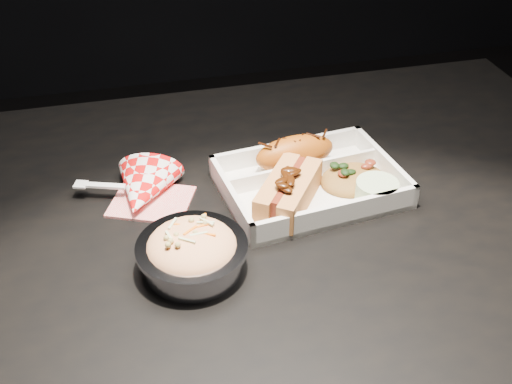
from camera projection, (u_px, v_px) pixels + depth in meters
dining_table at (248, 265)px, 0.94m from camera, size 1.20×0.80×0.75m
food_tray at (309, 186)px, 0.93m from camera, size 0.27×0.21×0.04m
fried_pastry at (295, 153)px, 0.96m from camera, size 0.13×0.06×0.05m
hotdog at (289, 189)px, 0.89m from camera, size 0.12×0.14×0.06m
fried_rice_mound at (354, 173)px, 0.93m from camera, size 0.11×0.09×0.03m
cupcake_liner at (377, 191)px, 0.90m from camera, size 0.06×0.06×0.03m
foil_coleslaw_cup at (192, 251)px, 0.79m from camera, size 0.14×0.14×0.07m
napkin_fork at (143, 190)px, 0.91m from camera, size 0.17×0.14×0.10m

